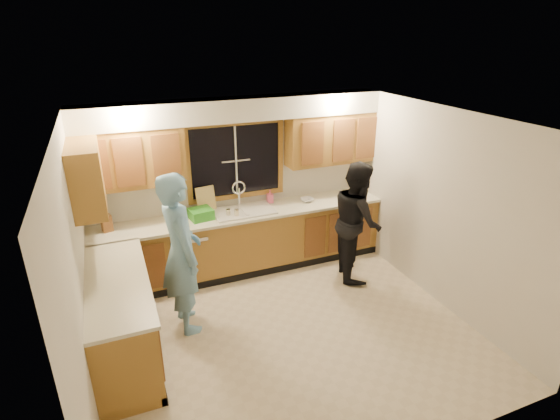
# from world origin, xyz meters

# --- Properties ---
(floor) EXTENTS (4.20, 4.20, 0.00)m
(floor) POSITION_xyz_m (0.00, 0.00, 0.00)
(floor) COLOR beige
(floor) RESTS_ON ground
(ceiling) EXTENTS (4.20, 4.20, 0.00)m
(ceiling) POSITION_xyz_m (0.00, 0.00, 2.50)
(ceiling) COLOR silver
(wall_back) EXTENTS (4.20, 0.00, 4.20)m
(wall_back) POSITION_xyz_m (0.00, 1.90, 1.25)
(wall_back) COLOR silver
(wall_back) RESTS_ON ground
(wall_left) EXTENTS (0.00, 3.80, 3.80)m
(wall_left) POSITION_xyz_m (-2.10, 0.00, 1.25)
(wall_left) COLOR silver
(wall_left) RESTS_ON ground
(wall_right) EXTENTS (0.00, 3.80, 3.80)m
(wall_right) POSITION_xyz_m (2.10, 0.00, 1.25)
(wall_right) COLOR silver
(wall_right) RESTS_ON ground
(base_cabinets_back) EXTENTS (4.20, 0.60, 0.88)m
(base_cabinets_back) POSITION_xyz_m (0.00, 1.60, 0.44)
(base_cabinets_back) COLOR #A87630
(base_cabinets_back) RESTS_ON ground
(base_cabinets_left) EXTENTS (0.60, 1.90, 0.88)m
(base_cabinets_left) POSITION_xyz_m (-1.80, 0.35, 0.44)
(base_cabinets_left) COLOR #A87630
(base_cabinets_left) RESTS_ON ground
(countertop_back) EXTENTS (4.20, 0.63, 0.04)m
(countertop_back) POSITION_xyz_m (0.00, 1.58, 0.90)
(countertop_back) COLOR beige
(countertop_back) RESTS_ON base_cabinets_back
(countertop_left) EXTENTS (0.63, 1.90, 0.04)m
(countertop_left) POSITION_xyz_m (-1.79, 0.35, 0.90)
(countertop_left) COLOR beige
(countertop_left) RESTS_ON base_cabinets_left
(upper_cabinets_left) EXTENTS (1.35, 0.33, 0.75)m
(upper_cabinets_left) POSITION_xyz_m (-1.43, 1.73, 1.83)
(upper_cabinets_left) COLOR #A87630
(upper_cabinets_left) RESTS_ON wall_back
(upper_cabinets_right) EXTENTS (1.35, 0.33, 0.75)m
(upper_cabinets_right) POSITION_xyz_m (1.43, 1.73, 1.83)
(upper_cabinets_right) COLOR #A87630
(upper_cabinets_right) RESTS_ON wall_back
(upper_cabinets_return) EXTENTS (0.33, 0.90, 0.75)m
(upper_cabinets_return) POSITION_xyz_m (-1.94, 1.12, 1.83)
(upper_cabinets_return) COLOR #A87630
(upper_cabinets_return) RESTS_ON wall_left
(soffit) EXTENTS (4.20, 0.35, 0.30)m
(soffit) POSITION_xyz_m (0.00, 1.72, 2.35)
(soffit) COLOR silver
(soffit) RESTS_ON wall_back
(window_frame) EXTENTS (1.44, 0.03, 1.14)m
(window_frame) POSITION_xyz_m (0.00, 1.89, 1.60)
(window_frame) COLOR black
(window_frame) RESTS_ON wall_back
(sink) EXTENTS (0.86, 0.52, 0.57)m
(sink) POSITION_xyz_m (0.00, 1.60, 0.86)
(sink) COLOR silver
(sink) RESTS_ON countertop_back
(dishwasher) EXTENTS (0.60, 0.56, 0.82)m
(dishwasher) POSITION_xyz_m (-0.85, 1.59, 0.41)
(dishwasher) COLOR white
(dishwasher) RESTS_ON floor
(stove) EXTENTS (0.58, 0.75, 0.90)m
(stove) POSITION_xyz_m (-1.80, -0.22, 0.45)
(stove) COLOR white
(stove) RESTS_ON floor
(man) EXTENTS (0.53, 0.75, 1.94)m
(man) POSITION_xyz_m (-1.07, 0.59, 0.97)
(man) COLOR #72ACD7
(man) RESTS_ON floor
(woman) EXTENTS (0.86, 0.98, 1.70)m
(woman) POSITION_xyz_m (1.42, 0.85, 0.85)
(woman) COLOR black
(woman) RESTS_ON floor
(knife_block) EXTENTS (0.15, 0.13, 0.23)m
(knife_block) POSITION_xyz_m (-1.82, 1.65, 1.03)
(knife_block) COLOR brown
(knife_block) RESTS_ON countertop_back
(cutting_board) EXTENTS (0.29, 0.14, 0.36)m
(cutting_board) POSITION_xyz_m (-0.48, 1.82, 1.10)
(cutting_board) COLOR #D5B66D
(cutting_board) RESTS_ON countertop_back
(dish_crate) EXTENTS (0.34, 0.32, 0.14)m
(dish_crate) POSITION_xyz_m (-0.61, 1.59, 0.99)
(dish_crate) COLOR #2F8F25
(dish_crate) RESTS_ON countertop_back
(soap_bottle) EXTENTS (0.10, 0.10, 0.20)m
(soap_bottle) POSITION_xyz_m (0.48, 1.80, 1.02)
(soap_bottle) COLOR #F35C86
(soap_bottle) RESTS_ON countertop_back
(bowl) EXTENTS (0.21, 0.21, 0.05)m
(bowl) POSITION_xyz_m (1.02, 1.63, 0.94)
(bowl) COLOR silver
(bowl) RESTS_ON countertop_back
(can_left) EXTENTS (0.06, 0.06, 0.11)m
(can_left) POSITION_xyz_m (-0.25, 1.52, 0.97)
(can_left) COLOR beige
(can_left) RESTS_ON countertop_back
(can_right) EXTENTS (0.07, 0.07, 0.11)m
(can_right) POSITION_xyz_m (-0.14, 1.46, 0.98)
(can_right) COLOR beige
(can_right) RESTS_ON countertop_back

